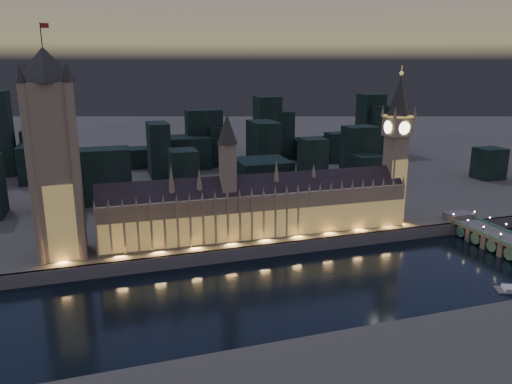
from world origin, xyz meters
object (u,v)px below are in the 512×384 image
object	(u,v)px
palace_of_westminster	(257,207)
elizabeth_tower	(397,137)
victoria_tower	(53,146)
westminster_bridge	(511,247)

from	to	relation	value
palace_of_westminster	elizabeth_tower	distance (m)	107.92
victoria_tower	palace_of_westminster	bearing A→B (deg)	-0.09
palace_of_westminster	westminster_bridge	distance (m)	159.11
victoria_tower	elizabeth_tower	world-z (taller)	victoria_tower
elizabeth_tower	westminster_bridge	world-z (taller)	elizabeth_tower
victoria_tower	elizabeth_tower	xyz separation A→B (m)	(218.00, -0.01, -4.74)
elizabeth_tower	westminster_bridge	distance (m)	99.51
elizabeth_tower	westminster_bridge	size ratio (longest dim) A/B	0.94
palace_of_westminster	westminster_bridge	world-z (taller)	palace_of_westminster
westminster_bridge	palace_of_westminster	bearing A→B (deg)	155.60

